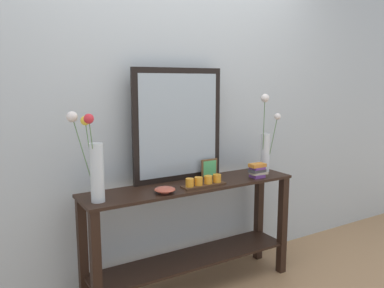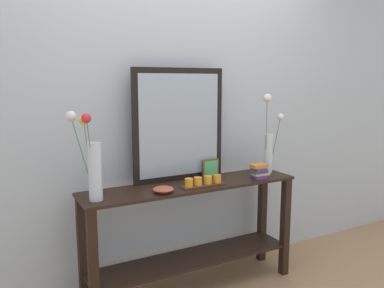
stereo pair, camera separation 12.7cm
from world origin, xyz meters
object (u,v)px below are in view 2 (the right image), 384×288
vase_right (269,144)px  mirror_leaning (179,125)px  console_table (192,225)px  candle_tray (203,182)px  book_stack (259,171)px  picture_frame_small (211,168)px  tall_vase_left (92,161)px  decorative_bowl (163,189)px

vase_right → mirror_leaning: bearing=169.2°
console_table → candle_tray: (0.04, -0.08, 0.33)m
console_table → book_stack: 0.63m
picture_frame_small → candle_tray: bearing=-132.5°
console_table → vase_right: (0.68, 0.01, 0.53)m
picture_frame_small → tall_vase_left: bearing=-170.9°
vase_right → picture_frame_small: 0.50m
tall_vase_left → book_stack: 1.22m
mirror_leaning → book_stack: bearing=-24.4°
tall_vase_left → vase_right: (1.38, 0.06, -0.01)m
candle_tray → decorative_bowl: 0.30m
vase_right → book_stack: vase_right is taller
tall_vase_left → candle_tray: bearing=-3.0°
mirror_leaning → candle_tray: bearing=-73.9°
tall_vase_left → vase_right: size_ratio=0.87×
console_table → picture_frame_small: 0.43m
candle_tray → vase_right: bearing=8.5°
tall_vase_left → book_stack: (1.21, -0.05, -0.19)m
console_table → decorative_bowl: (-0.26, -0.10, 0.32)m
console_table → book_stack: book_stack is taller
console_table → mirror_leaning: (-0.02, 0.15, 0.70)m
picture_frame_small → decorative_bowl: size_ratio=1.01×
vase_right → decorative_bowl: bearing=-173.3°
book_stack → mirror_leaning: bearing=155.6°
candle_tray → picture_frame_small: picture_frame_small is taller
book_stack → vase_right: bearing=31.7°
tall_vase_left → book_stack: bearing=-2.3°
tall_vase_left → picture_frame_small: size_ratio=3.92×
mirror_leaning → candle_tray: size_ratio=2.51×
decorative_bowl → vase_right: bearing=6.7°
console_table → decorative_bowl: bearing=-159.3°
book_stack → candle_tray: bearing=178.7°
candle_tray → picture_frame_small: bearing=47.5°
mirror_leaning → decorative_bowl: size_ratio=5.88×
candle_tray → console_table: bearing=116.3°
picture_frame_small → decorative_bowl: (-0.47, -0.20, -0.05)m
vase_right → console_table: bearing=-179.1°
console_table → book_stack: (0.51, -0.10, 0.35)m
tall_vase_left → vase_right: bearing=2.4°
mirror_leaning → picture_frame_small: 0.41m
candle_tray → decorative_bowl: candle_tray is taller
mirror_leaning → picture_frame_small: mirror_leaning is taller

